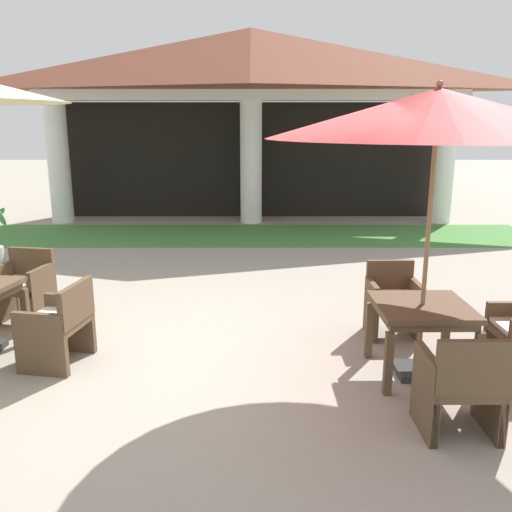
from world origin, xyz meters
TOP-DOWN VIEW (x-y plane):
  - ground_plane at (0.00, 0.00)m, footprint 60.00×60.00m
  - background_pavilion at (0.00, 7.86)m, footprint 10.27×3.16m
  - lawn_strip at (0.00, 6.22)m, footprint 12.07×2.39m
  - patio_table_near_foreground at (1.66, -0.32)m, footprint 0.86×0.86m
  - patio_umbrella_near_foreground at (1.66, -0.32)m, footprint 2.95×2.95m
  - patio_chair_near_foreground_south at (1.67, -1.33)m, footprint 0.58×0.52m
  - patio_chair_near_foreground_north at (1.65, 0.68)m, footprint 0.56×0.50m
  - patio_chair_mid_left_north at (-2.67, 1.11)m, footprint 0.67×0.64m
  - patio_chair_mid_left_east at (-1.83, -0.07)m, footprint 0.63×0.71m

SIDE VIEW (x-z plane):
  - ground_plane at x=0.00m, z-range 0.00..0.00m
  - lawn_strip at x=0.00m, z-range 0.00..0.01m
  - patio_chair_near_foreground_north at x=1.65m, z-range -0.02..0.80m
  - patio_chair_near_foreground_south at x=1.67m, z-range -0.03..0.83m
  - patio_chair_mid_left_east at x=-1.83m, z-range -0.01..0.82m
  - patio_chair_mid_left_north at x=-2.67m, z-range -0.01..0.85m
  - patio_table_near_foreground at x=1.66m, z-range 0.25..0.96m
  - patio_umbrella_near_foreground at x=1.66m, z-range 1.06..3.75m
  - background_pavilion at x=0.00m, z-range 1.21..5.60m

